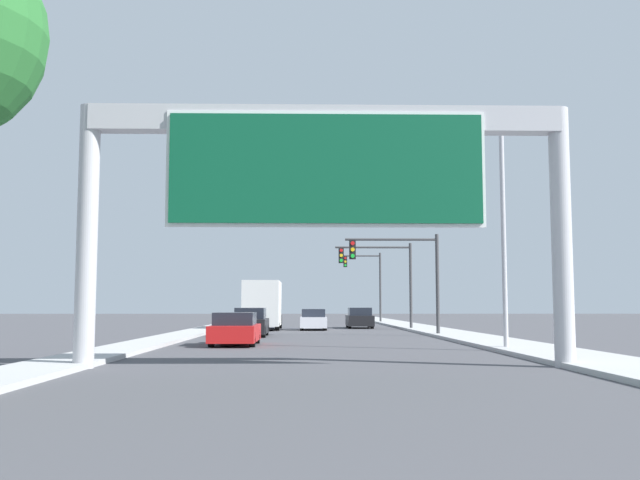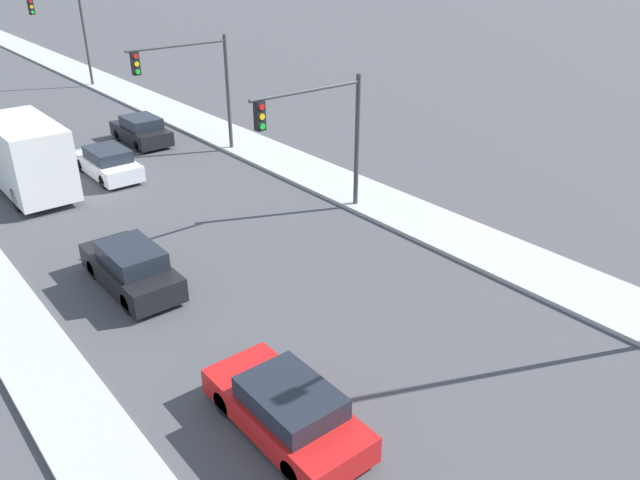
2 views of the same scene
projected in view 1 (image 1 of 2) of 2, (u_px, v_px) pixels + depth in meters
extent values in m
cube|color=#AEAEAE|center=(402.00, 324.00, 60.98)|extent=(3.00, 120.00, 0.15)
cube|color=#AEAEAE|center=(227.00, 324.00, 60.67)|extent=(2.00, 120.00, 0.15)
cylinder|color=#B2B2B7|center=(87.00, 235.00, 19.20)|extent=(0.55, 0.55, 7.11)
cylinder|color=#B2B2B7|center=(562.00, 236.00, 19.46)|extent=(0.55, 0.55, 7.11)
cube|color=#B2B2B7|center=(326.00, 120.00, 19.63)|extent=(12.90, 0.60, 0.70)
cube|color=white|center=(326.00, 169.00, 19.20)|extent=(8.61, 0.08, 3.17)
cube|color=#0C5133|center=(326.00, 169.00, 19.15)|extent=(8.41, 0.16, 2.97)
cube|color=black|center=(360.00, 321.00, 53.13)|extent=(1.87, 4.24, 0.77)
cube|color=#1E232D|center=(360.00, 312.00, 52.99)|extent=(1.64, 2.21, 0.58)
cylinder|color=black|center=(347.00, 323.00, 54.40)|extent=(0.22, 0.64, 0.64)
cylinder|color=black|center=(369.00, 323.00, 54.44)|extent=(0.22, 0.64, 0.64)
cylinder|color=black|center=(350.00, 324.00, 51.79)|extent=(0.22, 0.64, 0.64)
cylinder|color=black|center=(372.00, 324.00, 51.82)|extent=(0.22, 0.64, 0.64)
cube|color=red|center=(235.00, 333.00, 29.98)|extent=(1.87, 4.51, 0.68)
cube|color=#1E232D|center=(235.00, 319.00, 29.81)|extent=(1.64, 2.34, 0.52)
cylinder|color=black|center=(220.00, 336.00, 31.33)|extent=(0.22, 0.64, 0.64)
cylinder|color=black|center=(257.00, 336.00, 31.37)|extent=(0.22, 0.64, 0.64)
cylinder|color=black|center=(211.00, 339.00, 28.55)|extent=(0.22, 0.64, 0.64)
cylinder|color=black|center=(253.00, 339.00, 28.59)|extent=(0.22, 0.64, 0.64)
cube|color=black|center=(251.00, 326.00, 38.51)|extent=(1.75, 4.51, 0.78)
cube|color=#1E232D|center=(251.00, 313.00, 38.35)|extent=(1.54, 2.34, 0.59)
cylinder|color=black|center=(239.00, 330.00, 39.87)|extent=(0.22, 0.64, 0.64)
cylinder|color=black|center=(266.00, 330.00, 39.90)|extent=(0.22, 0.64, 0.64)
cylinder|color=black|center=(234.00, 332.00, 37.08)|extent=(0.22, 0.64, 0.64)
cylinder|color=black|center=(264.00, 331.00, 37.11)|extent=(0.22, 0.64, 0.64)
cube|color=silver|center=(313.00, 322.00, 49.18)|extent=(1.79, 4.48, 0.72)
cube|color=#1E232D|center=(313.00, 313.00, 49.01)|extent=(1.58, 2.33, 0.55)
cylinder|color=black|center=(302.00, 325.00, 50.53)|extent=(0.22, 0.64, 0.64)
cylinder|color=black|center=(324.00, 325.00, 50.56)|extent=(0.22, 0.64, 0.64)
cylinder|color=black|center=(302.00, 326.00, 47.76)|extent=(0.22, 0.64, 0.64)
cylinder|color=black|center=(325.00, 326.00, 47.79)|extent=(0.22, 0.64, 0.64)
cube|color=navy|center=(266.00, 311.00, 52.69)|extent=(2.23, 2.13, 1.97)
cube|color=silver|center=(262.00, 303.00, 48.95)|extent=(2.43, 5.48, 3.04)
cylinder|color=black|center=(251.00, 322.00, 52.49)|extent=(0.28, 1.00, 1.00)
cylinder|color=black|center=(280.00, 322.00, 52.54)|extent=(0.28, 1.00, 1.00)
cylinder|color=black|center=(245.00, 323.00, 47.44)|extent=(0.28, 1.00, 1.00)
cylinder|color=black|center=(277.00, 323.00, 47.49)|extent=(0.28, 1.00, 1.00)
cylinder|color=#3D3D3F|center=(438.00, 285.00, 39.31)|extent=(0.20, 0.20, 5.62)
cylinder|color=#3D3D3F|center=(391.00, 239.00, 39.49)|extent=(5.11, 0.14, 0.14)
cube|color=black|center=(352.00, 250.00, 39.39)|extent=(0.35, 0.28, 1.05)
cylinder|color=red|center=(353.00, 243.00, 39.27)|extent=(0.22, 0.04, 0.22)
cylinder|color=yellow|center=(353.00, 250.00, 39.23)|extent=(0.22, 0.04, 0.22)
cylinder|color=green|center=(353.00, 256.00, 39.20)|extent=(0.22, 0.04, 0.22)
cylinder|color=#3D3D3F|center=(411.00, 286.00, 49.28)|extent=(0.20, 0.20, 6.01)
cylinder|color=#3D3D3F|center=(373.00, 247.00, 49.48)|extent=(5.24, 0.14, 0.14)
cube|color=black|center=(341.00, 256.00, 49.38)|extent=(0.35, 0.28, 1.05)
cylinder|color=red|center=(341.00, 250.00, 49.25)|extent=(0.22, 0.04, 0.22)
cylinder|color=yellow|center=(341.00, 255.00, 49.22)|extent=(0.22, 0.04, 0.22)
cylinder|color=green|center=(341.00, 260.00, 49.19)|extent=(0.22, 0.04, 0.22)
cylinder|color=#3D3D3F|center=(380.00, 288.00, 69.23)|extent=(0.20, 0.20, 6.82)
cylinder|color=#3D3D3F|center=(361.00, 256.00, 69.48)|extent=(3.70, 0.14, 0.14)
cube|color=black|center=(345.00, 262.00, 69.40)|extent=(0.35, 0.28, 1.05)
cylinder|color=red|center=(345.00, 258.00, 69.27)|extent=(0.22, 0.04, 0.22)
cylinder|color=yellow|center=(345.00, 262.00, 69.24)|extent=(0.22, 0.04, 0.22)
cylinder|color=green|center=(345.00, 265.00, 69.20)|extent=(0.22, 0.04, 0.22)
cylinder|color=#B2B2B7|center=(503.00, 230.00, 26.61)|extent=(0.18, 0.18, 8.95)
cylinder|color=#B2B2B7|center=(468.00, 117.00, 26.98)|extent=(2.50, 0.12, 0.12)
cube|color=#B2B2A8|center=(435.00, 119.00, 26.95)|extent=(0.60, 0.28, 0.20)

